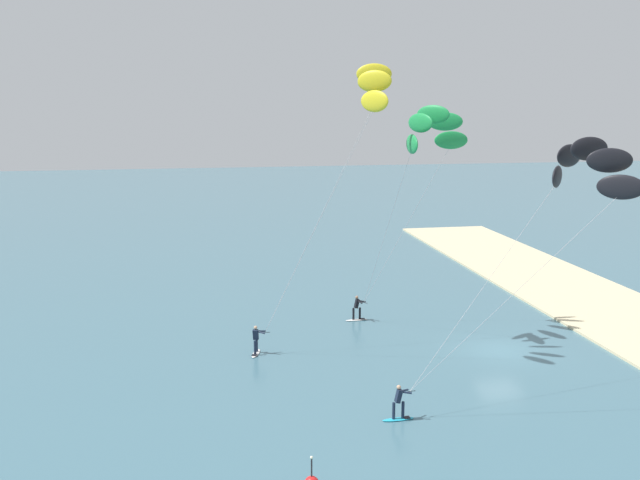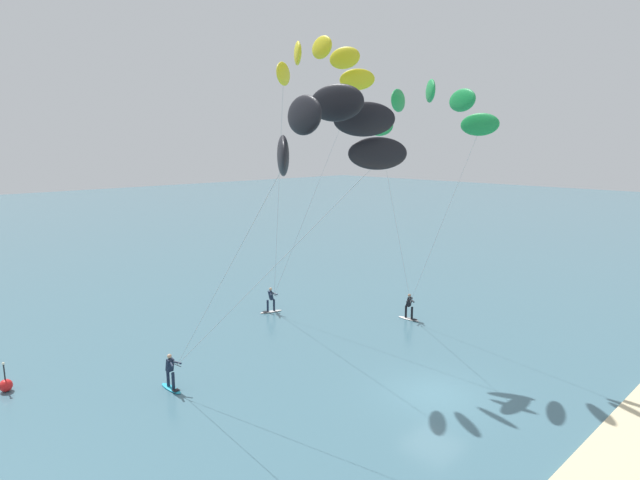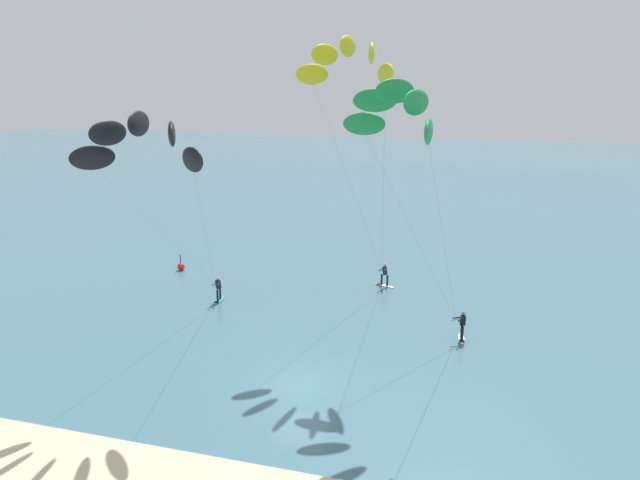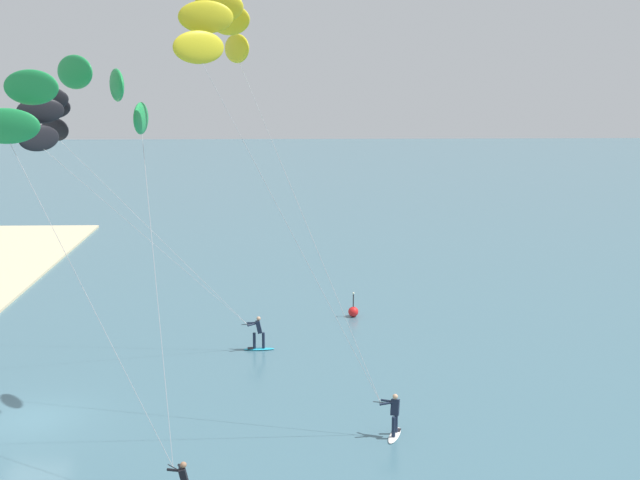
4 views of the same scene
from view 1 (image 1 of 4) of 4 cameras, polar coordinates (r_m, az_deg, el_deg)
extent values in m
plane|color=#426B7A|center=(45.25, 13.52, -8.15)|extent=(240.00, 240.00, 0.00)
ellipsoid|color=white|center=(49.75, 2.79, -6.07)|extent=(0.47, 1.52, 0.08)
cube|color=black|center=(49.86, 3.25, -5.98)|extent=(0.31, 0.30, 0.02)
cylinder|color=black|center=(49.57, 2.55, -5.62)|extent=(0.14, 0.14, 0.78)
cylinder|color=black|center=(49.69, 3.04, -5.58)|extent=(0.14, 0.14, 0.78)
cube|color=black|center=(49.44, 2.81, -4.83)|extent=(0.32, 0.34, 0.63)
sphere|color=#9E7051|center=(49.33, 2.81, -4.36)|extent=(0.20, 0.20, 0.20)
cylinder|color=black|center=(49.11, 3.35, -4.76)|extent=(0.42, 0.40, 0.03)
cylinder|color=black|center=(49.34, 3.15, -4.65)|extent=(0.33, 0.58, 0.15)
cylinder|color=black|center=(49.16, 3.01, -4.70)|extent=(0.59, 0.31, 0.15)
ellipsoid|color=#1E9347|center=(42.92, 6.99, 7.24)|extent=(2.14, 0.37, 1.10)
ellipsoid|color=#1E9347|center=(43.66, 7.61, 8.80)|extent=(2.11, 1.07, 1.10)
ellipsoid|color=#1E9347|center=(45.01, 8.58, 9.40)|extent=(1.77, 1.70, 1.10)
ellipsoid|color=#1E9347|center=(46.40, 9.46, 8.86)|extent=(1.16, 2.08, 1.10)
ellipsoid|color=#1E9347|center=(47.26, 9.91, 7.47)|extent=(0.37, 2.14, 1.10)
cylinder|color=#B2B2B7|center=(45.77, 5.04, 0.65)|extent=(5.08, 1.45, 10.25)
cylinder|color=#B2B2B7|center=(47.86, 6.55, 1.06)|extent=(1.70, 5.01, 10.25)
ellipsoid|color=#23ADD1|center=(35.28, 5.95, -13.37)|extent=(0.42, 1.51, 0.08)
cube|color=black|center=(35.39, 6.60, -13.22)|extent=(0.30, 0.29, 0.02)
cylinder|color=#192338|center=(35.04, 5.61, -12.77)|extent=(0.14, 0.14, 0.78)
cylinder|color=#192338|center=(35.17, 6.31, -12.69)|extent=(0.14, 0.14, 0.78)
cube|color=#192338|center=(34.84, 5.98, -11.69)|extent=(0.31, 0.33, 0.63)
sphere|color=tan|center=(34.68, 6.00, -11.04)|extent=(0.20, 0.20, 0.20)
cylinder|color=black|center=(34.99, 6.83, -11.34)|extent=(0.10, 0.55, 0.03)
cylinder|color=#192338|center=(34.97, 6.34, -11.29)|extent=(0.37, 0.57, 0.15)
cylinder|color=#192338|center=(34.78, 6.49, -11.41)|extent=(0.24, 0.60, 0.15)
ellipsoid|color=black|center=(35.34, 21.86, 3.74)|extent=(1.50, 1.79, 1.10)
ellipsoid|color=black|center=(35.90, 21.11, 5.66)|extent=(0.85, 2.04, 1.10)
ellipsoid|color=black|center=(37.03, 19.75, 6.54)|extent=(0.56, 2.05, 1.10)
ellipsoid|color=black|center=(38.24, 18.38, 6.09)|extent=(1.28, 1.92, 1.10)
ellipsoid|color=black|center=(39.03, 17.55, 4.61)|extent=(1.79, 1.50, 1.10)
cylinder|color=#B2B2B7|center=(34.60, 14.44, -4.03)|extent=(1.27, 8.98, 8.98)
cylinder|color=#B2B2B7|center=(36.53, 12.52, -3.17)|extent=(3.39, 8.42, 8.98)
ellipsoid|color=white|center=(43.58, -4.88, -8.57)|extent=(1.54, 0.81, 0.08)
cube|color=black|center=(43.18, -5.00, -8.68)|extent=(0.36, 0.36, 0.02)
cylinder|color=#192338|center=(43.64, -4.83, -7.94)|extent=(0.14, 0.14, 0.78)
cylinder|color=#192338|center=(43.23, -4.95, -8.12)|extent=(0.14, 0.14, 0.78)
cube|color=#192338|center=(43.22, -4.90, -7.16)|extent=(0.40, 0.39, 0.63)
sphere|color=tan|center=(43.09, -4.91, -6.63)|extent=(0.20, 0.20, 0.20)
cylinder|color=black|center=(43.10, -4.18, -6.99)|extent=(0.16, 0.54, 0.03)
cylinder|color=#192338|center=(43.23, -4.52, -6.90)|extent=(0.18, 0.61, 0.15)
cylinder|color=#192338|center=(43.02, -4.56, -6.99)|extent=(0.42, 0.54, 0.15)
ellipsoid|color=yellow|center=(38.59, 4.16, 10.46)|extent=(1.77, 1.26, 1.10)
ellipsoid|color=yellow|center=(39.40, 4.16, 11.94)|extent=(1.36, 1.71, 1.10)
ellipsoid|color=yellow|center=(40.77, 4.12, 12.45)|extent=(0.74, 1.90, 1.10)
ellipsoid|color=yellow|center=(42.12, 4.08, 11.86)|extent=(0.62, 1.90, 1.10)
ellipsoid|color=yellow|center=(42.91, 4.04, 10.48)|extent=(1.26, 1.77, 1.10)
cylinder|color=#B2B2B7|center=(40.30, -0.26, 1.04)|extent=(3.50, 5.35, 12.64)
cylinder|color=#B2B2B7|center=(42.42, -0.10, 1.53)|extent=(0.74, 6.34, 12.64)
cylinder|color=#262628|center=(29.11, -0.64, -16.90)|extent=(0.06, 0.06, 0.70)
sphere|color=#F2F2CC|center=(28.93, -0.64, -16.18)|extent=(0.12, 0.12, 0.12)
camera|label=2|loc=(36.31, 44.59, 2.04)|focal=29.12mm
camera|label=3|loc=(60.84, 31.12, 8.69)|focal=30.83mm
camera|label=4|loc=(72.07, -4.57, 10.33)|focal=49.50mm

